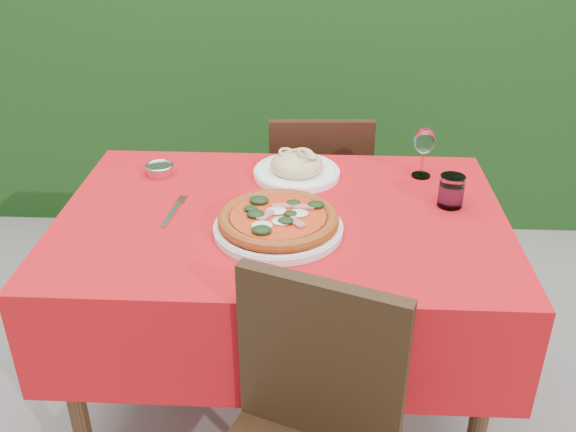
{
  "coord_description": "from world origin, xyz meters",
  "views": [
    {
      "loc": [
        0.1,
        -1.59,
        1.61
      ],
      "look_at": [
        0.02,
        -0.05,
        0.77
      ],
      "focal_mm": 40.0,
      "sensor_mm": 36.0,
      "label": 1
    }
  ],
  "objects_px": {
    "chair_far": "(319,199)",
    "fork": "(172,214)",
    "steel_ramekin": "(160,170)",
    "wine_glass": "(424,143)",
    "water_glass": "(451,193)",
    "pizza_plate": "(278,222)",
    "pasta_plate": "(297,168)"
  },
  "relations": [
    {
      "from": "pasta_plate",
      "to": "water_glass",
      "type": "xyz_separation_m",
      "value": [
        0.45,
        -0.18,
        0.01
      ]
    },
    {
      "from": "chair_far",
      "to": "pasta_plate",
      "type": "height_order",
      "value": "chair_far"
    },
    {
      "from": "chair_far",
      "to": "water_glass",
      "type": "relative_size",
      "value": 8.77
    },
    {
      "from": "chair_far",
      "to": "steel_ramekin",
      "type": "bearing_deg",
      "value": 34.61
    },
    {
      "from": "chair_far",
      "to": "pizza_plate",
      "type": "relative_size",
      "value": 2.22
    },
    {
      "from": "chair_far",
      "to": "steel_ramekin",
      "type": "height_order",
      "value": "chair_far"
    },
    {
      "from": "fork",
      "to": "wine_glass",
      "type": "bearing_deg",
      "value": 28.2
    },
    {
      "from": "fork",
      "to": "pizza_plate",
      "type": "bearing_deg",
      "value": -8.18
    },
    {
      "from": "water_glass",
      "to": "pasta_plate",
      "type": "bearing_deg",
      "value": 158.0
    },
    {
      "from": "water_glass",
      "to": "fork",
      "type": "bearing_deg",
      "value": -173.16
    },
    {
      "from": "wine_glass",
      "to": "steel_ramekin",
      "type": "xyz_separation_m",
      "value": [
        -0.83,
        -0.03,
        -0.1
      ]
    },
    {
      "from": "water_glass",
      "to": "chair_far",
      "type": "bearing_deg",
      "value": 123.83
    },
    {
      "from": "fork",
      "to": "steel_ramekin",
      "type": "relative_size",
      "value": 2.52
    },
    {
      "from": "pizza_plate",
      "to": "steel_ramekin",
      "type": "relative_size",
      "value": 4.52
    },
    {
      "from": "chair_far",
      "to": "pizza_plate",
      "type": "xyz_separation_m",
      "value": [
        -0.11,
        -0.74,
        0.3
      ]
    },
    {
      "from": "wine_glass",
      "to": "steel_ramekin",
      "type": "height_order",
      "value": "wine_glass"
    },
    {
      "from": "pasta_plate",
      "to": "wine_glass",
      "type": "bearing_deg",
      "value": 2.6
    },
    {
      "from": "chair_far",
      "to": "fork",
      "type": "height_order",
      "value": "chair_far"
    },
    {
      "from": "pasta_plate",
      "to": "pizza_plate",
      "type": "bearing_deg",
      "value": -95.71
    },
    {
      "from": "fork",
      "to": "steel_ramekin",
      "type": "height_order",
      "value": "steel_ramekin"
    },
    {
      "from": "water_glass",
      "to": "steel_ramekin",
      "type": "relative_size",
      "value": 1.15
    },
    {
      "from": "water_glass",
      "to": "wine_glass",
      "type": "height_order",
      "value": "wine_glass"
    },
    {
      "from": "steel_ramekin",
      "to": "pizza_plate",
      "type": "bearing_deg",
      "value": -40.79
    },
    {
      "from": "chair_far",
      "to": "wine_glass",
      "type": "distance_m",
      "value": 0.62
    },
    {
      "from": "chair_far",
      "to": "wine_glass",
      "type": "height_order",
      "value": "wine_glass"
    },
    {
      "from": "steel_ramekin",
      "to": "wine_glass",
      "type": "bearing_deg",
      "value": 2.03
    },
    {
      "from": "water_glass",
      "to": "steel_ramekin",
      "type": "bearing_deg",
      "value": 169.11
    },
    {
      "from": "wine_glass",
      "to": "fork",
      "type": "bearing_deg",
      "value": -158.18
    },
    {
      "from": "fork",
      "to": "pasta_plate",
      "type": "bearing_deg",
      "value": 45.34
    },
    {
      "from": "wine_glass",
      "to": "steel_ramekin",
      "type": "relative_size",
      "value": 1.97
    },
    {
      "from": "wine_glass",
      "to": "water_glass",
      "type": "bearing_deg",
      "value": -74.34
    },
    {
      "from": "pizza_plate",
      "to": "water_glass",
      "type": "relative_size",
      "value": 3.94
    }
  ]
}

